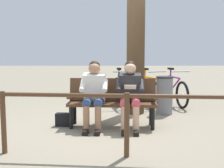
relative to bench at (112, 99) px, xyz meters
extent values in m
plane|color=gray|center=(0.21, -0.01, -0.51)|extent=(40.00, 40.00, 0.00)
cube|color=#51331E|center=(0.00, 0.08, -0.08)|extent=(1.62, 0.53, 0.05)
cube|color=#51331E|center=(-0.01, -0.11, 0.15)|extent=(1.61, 0.23, 0.42)
cube|color=#51331E|center=(-0.75, 0.12, 0.05)|extent=(0.08, 0.40, 0.05)
cube|color=#51331E|center=(0.76, 0.04, 0.05)|extent=(0.08, 0.40, 0.05)
cylinder|color=black|center=(-0.70, 0.29, -0.31)|extent=(0.07, 0.07, 0.40)
cylinder|color=black|center=(0.73, 0.21, -0.31)|extent=(0.07, 0.07, 0.40)
cylinder|color=black|center=(-0.72, -0.05, -0.31)|extent=(0.07, 0.07, 0.40)
cylinder|color=black|center=(0.71, -0.13, -0.31)|extent=(0.07, 0.07, 0.40)
cube|color=#262628|center=(-0.32, 0.08, 0.20)|extent=(0.40, 0.33, 0.55)
sphere|color=#D8A884|center=(-0.32, 0.10, 0.56)|extent=(0.21, 0.21, 0.21)
sphere|color=black|center=(-0.32, 0.07, 0.59)|extent=(0.20, 0.20, 0.20)
cylinder|color=#D84C59|center=(-0.41, 0.28, -0.02)|extent=(0.17, 0.41, 0.15)
cylinder|color=#D8A884|center=(-0.39, 0.48, -0.28)|extent=(0.11, 0.11, 0.45)
cube|color=black|center=(-0.39, 0.58, -0.47)|extent=(0.10, 0.22, 0.07)
cylinder|color=#262628|center=(-0.51, 0.21, 0.27)|extent=(0.11, 0.31, 0.23)
cylinder|color=#D84C59|center=(-0.21, 0.27, -0.02)|extent=(0.17, 0.41, 0.15)
cylinder|color=#D8A884|center=(-0.19, 0.47, -0.28)|extent=(0.11, 0.11, 0.45)
cube|color=black|center=(-0.19, 0.57, -0.47)|extent=(0.10, 0.22, 0.07)
cylinder|color=#262628|center=(-0.11, 0.19, 0.27)|extent=(0.11, 0.31, 0.23)
cube|color=silver|center=(-0.30, 0.38, 0.26)|extent=(0.21, 0.13, 0.09)
cube|color=white|center=(0.32, 0.04, 0.20)|extent=(0.40, 0.33, 0.55)
sphere|color=#A87554|center=(0.32, 0.06, 0.56)|extent=(0.21, 0.21, 0.21)
sphere|color=black|center=(0.32, 0.03, 0.59)|extent=(0.20, 0.20, 0.20)
cylinder|color=#334772|center=(0.23, 0.25, -0.02)|extent=(0.17, 0.41, 0.15)
cylinder|color=#A87554|center=(0.24, 0.45, -0.28)|extent=(0.11, 0.11, 0.45)
cube|color=black|center=(0.25, 0.55, -0.47)|extent=(0.10, 0.22, 0.07)
cylinder|color=white|center=(0.13, 0.17, 0.27)|extent=(0.11, 0.31, 0.23)
cylinder|color=#334772|center=(0.43, 0.24, -0.02)|extent=(0.17, 0.41, 0.15)
cylinder|color=#A87554|center=(0.44, 0.44, -0.28)|extent=(0.11, 0.11, 0.45)
cube|color=black|center=(0.45, 0.54, -0.47)|extent=(0.10, 0.22, 0.07)
cylinder|color=white|center=(0.53, 0.15, 0.27)|extent=(0.11, 0.31, 0.23)
cube|color=black|center=(0.89, 0.03, -0.39)|extent=(0.32, 0.18, 0.24)
cylinder|color=#4C3823|center=(-0.51, -1.06, 1.12)|extent=(0.39, 0.39, 3.26)
cylinder|color=slate|center=(-1.14, -0.97, -0.11)|extent=(0.36, 0.36, 0.79)
cylinder|color=black|center=(-1.14, -0.97, 0.30)|extent=(0.37, 0.37, 0.03)
torus|color=black|center=(-1.67, -1.52, -0.18)|extent=(0.19, 0.66, 0.66)
cylinder|color=silver|center=(-1.67, -1.52, -0.18)|extent=(0.06, 0.07, 0.06)
torus|color=black|center=(-1.46, -2.52, -0.18)|extent=(0.19, 0.66, 0.66)
cylinder|color=silver|center=(-1.46, -2.52, -0.18)|extent=(0.06, 0.07, 0.06)
cylinder|color=#8C268C|center=(-1.57, -2.02, 0.20)|extent=(0.17, 0.63, 0.04)
cylinder|color=#8C268C|center=(-1.58, -1.94, 0.00)|extent=(0.16, 0.59, 0.43)
cylinder|color=#8C268C|center=(-1.53, -2.20, 0.12)|extent=(0.04, 0.04, 0.55)
cube|color=black|center=(-1.53, -2.20, 0.40)|extent=(0.13, 0.23, 0.05)
cylinder|color=#B2B2B7|center=(-1.65, -1.62, 0.37)|extent=(0.48, 0.13, 0.03)
torus|color=black|center=(-1.11, -1.47, -0.18)|extent=(0.30, 0.63, 0.66)
cylinder|color=silver|center=(-1.11, -1.47, -0.18)|extent=(0.07, 0.07, 0.06)
torus|color=black|center=(-0.73, -2.42, -0.18)|extent=(0.30, 0.63, 0.66)
cylinder|color=silver|center=(-0.73, -2.42, -0.18)|extent=(0.07, 0.07, 0.06)
cylinder|color=orange|center=(-0.92, -1.95, 0.20)|extent=(0.27, 0.60, 0.04)
cylinder|color=orange|center=(-0.95, -1.87, 0.00)|extent=(0.26, 0.57, 0.43)
cylinder|color=orange|center=(-0.85, -2.12, 0.12)|extent=(0.04, 0.04, 0.55)
cube|color=black|center=(-0.85, -2.12, 0.40)|extent=(0.17, 0.24, 0.05)
cylinder|color=#B2B2B7|center=(-1.08, -1.57, 0.37)|extent=(0.46, 0.21, 0.03)
torus|color=black|center=(-0.28, -1.48, -0.18)|extent=(0.14, 0.66, 0.66)
cylinder|color=silver|center=(-0.28, -1.48, -0.18)|extent=(0.06, 0.07, 0.06)
torus|color=black|center=(-0.15, -2.49, -0.18)|extent=(0.14, 0.66, 0.66)
cylinder|color=silver|center=(-0.15, -2.49, -0.18)|extent=(0.06, 0.07, 0.06)
cylinder|color=black|center=(-0.21, -1.98, 0.20)|extent=(0.12, 0.63, 0.04)
cylinder|color=black|center=(-0.22, -1.90, 0.00)|extent=(0.12, 0.60, 0.43)
cylinder|color=black|center=(-0.19, -2.17, 0.12)|extent=(0.04, 0.04, 0.55)
cube|color=black|center=(-0.19, -2.17, 0.40)|extent=(0.12, 0.23, 0.05)
cylinder|color=#B2B2B7|center=(-0.26, -1.58, 0.37)|extent=(0.48, 0.09, 0.03)
cylinder|color=#51331E|center=(-0.18, 1.56, -0.08)|extent=(0.07, 0.07, 0.85)
cylinder|color=#51331E|center=(1.47, 1.41, -0.08)|extent=(0.07, 0.07, 0.85)
cylinder|color=#51331E|center=(-0.18, 1.56, 0.30)|extent=(3.31, 0.35, 0.06)
camera|label=1|loc=(0.04, 5.16, 0.89)|focal=45.75mm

